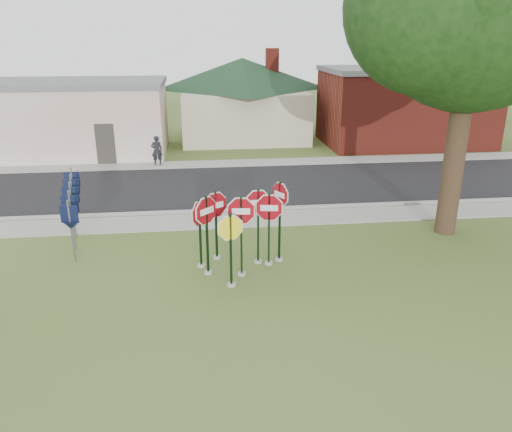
{
  "coord_description": "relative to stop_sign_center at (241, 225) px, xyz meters",
  "views": [
    {
      "loc": [
        -1.08,
        -12.08,
        6.59
      ],
      "look_at": [
        0.57,
        2.0,
        1.44
      ],
      "focal_mm": 35.0,
      "sensor_mm": 36.0,
      "label": 1
    }
  ],
  "objects": [
    {
      "name": "sidewalk_near",
      "position": [
        -0.03,
        4.53,
        -1.54
      ],
      "size": [
        60.0,
        1.6,
        0.06
      ],
      "primitive_type": "cube",
      "color": "gray",
      "rests_on": "ground"
    },
    {
      "name": "route_sign_row",
      "position": [
        -5.43,
        3.53,
        -0.35
      ],
      "size": [
        1.43,
        4.63,
        2.0
      ],
      "color": "#59595E",
      "rests_on": "ground"
    },
    {
      "name": "building_stucco",
      "position": [
        -9.03,
        17.03,
        0.58
      ],
      "size": [
        12.2,
        6.2,
        4.2
      ],
      "color": "silver",
      "rests_on": "ground"
    },
    {
      "name": "curb",
      "position": [
        -0.03,
        5.53,
        -1.5
      ],
      "size": [
        60.0,
        0.2,
        0.14
      ],
      "primitive_type": "cube",
      "color": "gray",
      "rests_on": "ground"
    },
    {
      "name": "stop_sign_yellow",
      "position": [
        -0.35,
        -0.63,
        -0.24
      ],
      "size": [
        0.97,
        0.26,
        2.23
      ],
      "color": "#9B9891",
      "rests_on": "ground"
    },
    {
      "name": "stop_sign_far_right",
      "position": [
        1.24,
        0.86,
        0.07
      ],
      "size": [
        0.5,
        0.88,
        2.65
      ],
      "color": "#9B9891",
      "rests_on": "ground"
    },
    {
      "name": "stop_sign_back_left",
      "position": [
        -0.66,
        1.23,
        -0.15
      ],
      "size": [
        0.96,
        0.6,
        2.32
      ],
      "color": "#9B9891",
      "rests_on": "ground"
    },
    {
      "name": "ground",
      "position": [
        -0.03,
        -0.97,
        -1.57
      ],
      "size": [
        120.0,
        120.0,
        0.0
      ],
      "primitive_type": "plane",
      "color": "#3E5620",
      "rests_on": "ground"
    },
    {
      "name": "stop_sign_right",
      "position": [
        0.88,
        0.63,
        -0.1
      ],
      "size": [
        1.12,
        0.24,
        2.39
      ],
      "color": "#9B9891",
      "rests_on": "ground"
    },
    {
      "name": "stop_sign_back_right",
      "position": [
        0.58,
        0.78,
        -0.04
      ],
      "size": [
        1.05,
        0.24,
        2.48
      ],
      "color": "#9B9891",
      "rests_on": "ground"
    },
    {
      "name": "road",
      "position": [
        -0.03,
        9.03,
        -1.55
      ],
      "size": [
        60.0,
        7.0,
        0.04
      ],
      "primitive_type": "cube",
      "color": "black",
      "rests_on": "ground"
    },
    {
      "name": "sidewalk_far",
      "position": [
        -0.03,
        13.33,
        -1.54
      ],
      "size": [
        60.0,
        1.6,
        0.06
      ],
      "primitive_type": "cube",
      "color": "gray",
      "rests_on": "ground"
    },
    {
      "name": "bg_tree_right",
      "position": [
        21.97,
        25.03,
        4.01
      ],
      "size": [
        5.6,
        5.6,
        8.4
      ],
      "color": "black",
      "rests_on": "ground"
    },
    {
      "name": "building_house",
      "position": [
        1.97,
        21.03,
        2.08
      ],
      "size": [
        11.6,
        11.6,
        6.2
      ],
      "color": "beige",
      "rests_on": "ground"
    },
    {
      "name": "stop_sign_far_left",
      "position": [
        -1.16,
        0.71,
        -0.21
      ],
      "size": [
        0.56,
        0.92,
        2.25
      ],
      "color": "#9B9891",
      "rests_on": "ground"
    },
    {
      "name": "stop_sign_left",
      "position": [
        -0.96,
        0.21,
        -0.0
      ],
      "size": [
        0.81,
        0.8,
        2.52
      ],
      "color": "#9B9891",
      "rests_on": "ground"
    },
    {
      "name": "pedestrian",
      "position": [
        -3.31,
        13.38,
        -0.72
      ],
      "size": [
        0.6,
        0.42,
        1.57
      ],
      "primitive_type": "imported",
      "rotation": [
        0.0,
        0.0,
        3.22
      ],
      "color": "black",
      "rests_on": "sidewalk_far"
    },
    {
      "name": "stop_sign_center",
      "position": [
        0.0,
        0.0,
        0.0
      ],
      "size": [
        1.09,
        0.24,
        2.53
      ],
      "color": "#9B9891",
      "rests_on": "ground"
    },
    {
      "name": "building_brick",
      "position": [
        11.97,
        17.53,
        0.84
      ],
      "size": [
        10.2,
        6.2,
        4.75
      ],
      "color": "maroon",
      "rests_on": "ground"
    }
  ]
}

